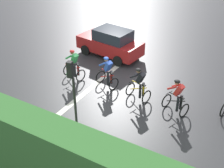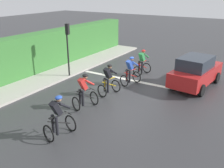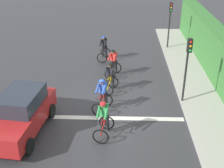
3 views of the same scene
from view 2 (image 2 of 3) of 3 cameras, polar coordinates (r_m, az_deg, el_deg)
The scene contains 12 objects.
ground_plane at distance 14.57m, azimuth 2.85°, elevation -0.27°, with size 80.00×80.00×0.00m, color #333335.
sidewalk_kerb at distance 16.04m, azimuth -16.55°, elevation 1.10°, with size 2.80×21.94×0.12m, color #ADA89E.
stone_wall_low at distance 16.62m, azimuth -18.73°, elevation 2.37°, with size 0.44×21.94×0.57m, color tan.
hedge_wall at distance 16.58m, azimuth -19.81°, elevation 5.83°, with size 1.10×21.94×2.59m, color #387533.
road_marking_stop_line at distance 15.35m, azimuth 4.55°, elevation 0.83°, with size 7.00×0.30×0.01m, color silver.
cyclist_lead at distance 9.50m, azimuth -12.23°, elevation -7.60°, with size 0.87×1.19×1.66m.
cyclist_second at distance 11.59m, azimuth -6.38°, elevation -1.86°, with size 0.99×1.24×1.66m.
cyclist_mid at distance 12.98m, azimuth -0.80°, elevation 0.82°, with size 0.92×1.21×1.66m.
cyclist_fourth at distance 14.45m, azimuth 4.21°, elevation 2.87°, with size 0.98×1.24×1.66m.
cyclist_trailing at distance 16.23m, azimuth 6.92°, elevation 4.80°, with size 0.87×1.19×1.66m.
car_red at distance 14.95m, azimuth 18.64°, elevation 2.74°, with size 2.27×4.28×1.76m.
traffic_light_near_crossing at distance 15.59m, azimuth -10.09°, elevation 9.37°, with size 0.23×0.31×3.34m.
Camera 2 is at (-6.47, 11.95, 5.26)m, focal length 39.90 mm.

